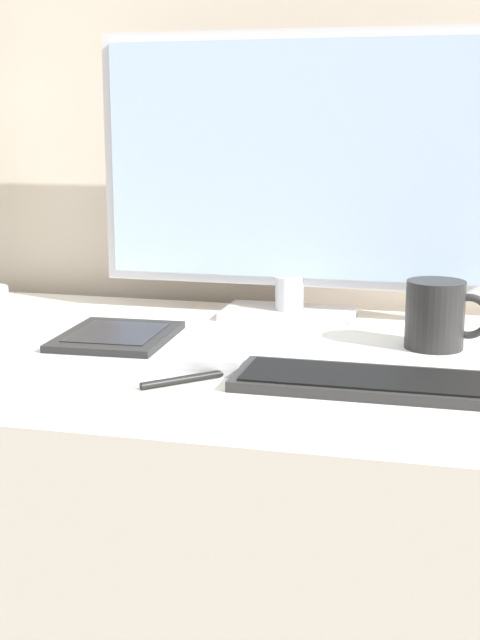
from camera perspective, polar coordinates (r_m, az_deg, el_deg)
name	(u,v)px	position (r m, az deg, el deg)	size (l,w,h in m)	color
desk	(209,606)	(1.29, -1.99, -17.80)	(1.13, 0.64, 0.72)	silver
monitor	(291,171)	(1.33, 3.30, 9.49)	(0.58, 0.11, 0.42)	silver
keyboard	(381,382)	(1.01, 9.02, -3.96)	(0.33, 0.12, 0.01)	#282828
laptop	(118,344)	(1.17, -7.80, -1.54)	(0.37, 0.25, 0.02)	#BCBCC1
ereader	(117,336)	(1.15, -7.88, -1.02)	(0.14, 0.17, 0.01)	black
coffee_mug	(437,315)	(1.19, 12.50, 0.33)	(0.11, 0.08, 0.09)	black
pen	(196,378)	(1.03, -2.85, -3.70)	(0.10, 0.10, 0.01)	black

